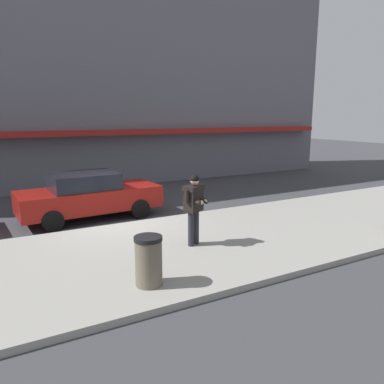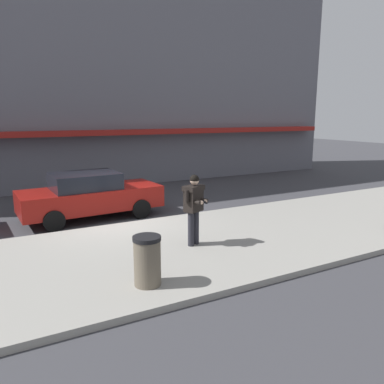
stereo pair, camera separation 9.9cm
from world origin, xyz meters
The scene contains 7 objects.
ground_plane centered at (0.00, 0.00, 0.00)m, with size 80.00×80.00×0.00m, color #3D3D42.
sidewalk centered at (1.00, -2.85, 0.07)m, with size 32.00×5.30×0.14m, color #99968E.
curb_paint_line centered at (1.00, 0.05, 0.00)m, with size 28.00×0.12×0.01m, color silver.
storefront_facade centered at (1.00, 8.49, 7.35)m, with size 28.00×4.70×14.73m.
parked_sedan_mid centered at (-0.48, 1.28, 0.79)m, with size 4.60×2.12×1.54m.
man_texting_on_phone centered at (1.10, -3.00, 1.25)m, with size 0.62×0.65×1.81m.
trash_bin centered at (-0.79, -4.59, 0.63)m, with size 0.55×0.55×0.98m.
Camera 1 is at (-3.33, -10.90, 3.36)m, focal length 35.00 mm.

